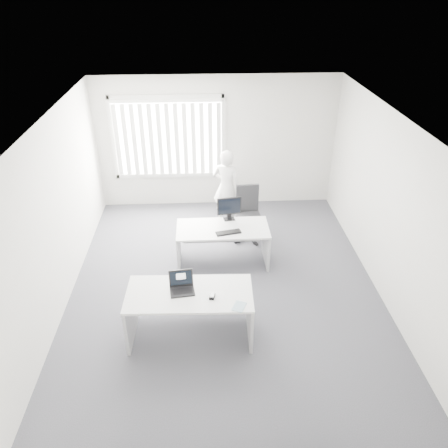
{
  "coord_description": "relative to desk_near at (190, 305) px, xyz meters",
  "views": [
    {
      "loc": [
        -0.31,
        -5.75,
        4.56
      ],
      "look_at": [
        0.0,
        0.15,
        1.09
      ],
      "focal_mm": 35.0,
      "sensor_mm": 36.0,
      "label": 1
    }
  ],
  "objects": [
    {
      "name": "ground",
      "position": [
        0.53,
        1.13,
        -0.56
      ],
      "size": [
        6.0,
        6.0,
        0.0
      ],
      "primitive_type": "plane",
      "color": "#585760",
      "rests_on": "ground"
    },
    {
      "name": "wall_back",
      "position": [
        0.53,
        4.13,
        0.84
      ],
      "size": [
        5.0,
        0.02,
        2.8
      ],
      "primitive_type": "cube",
      "color": "silver",
      "rests_on": "ground"
    },
    {
      "name": "wall_front",
      "position": [
        0.53,
        -1.87,
        0.84
      ],
      "size": [
        5.0,
        0.02,
        2.8
      ],
      "primitive_type": "cube",
      "color": "silver",
      "rests_on": "ground"
    },
    {
      "name": "wall_left",
      "position": [
        -1.97,
        1.13,
        0.84
      ],
      "size": [
        0.02,
        6.0,
        2.8
      ],
      "primitive_type": "cube",
      "color": "silver",
      "rests_on": "ground"
    },
    {
      "name": "wall_right",
      "position": [
        3.03,
        1.13,
        0.84
      ],
      "size": [
        0.02,
        6.0,
        2.8
      ],
      "primitive_type": "cube",
      "color": "silver",
      "rests_on": "ground"
    },
    {
      "name": "ceiling",
      "position": [
        0.53,
        1.13,
        2.24
      ],
      "size": [
        5.0,
        6.0,
        0.02
      ],
      "primitive_type": "cube",
      "color": "white",
      "rests_on": "wall_back"
    },
    {
      "name": "window",
      "position": [
        -0.47,
        4.09,
        0.99
      ],
      "size": [
        2.32,
        0.06,
        1.76
      ],
      "primitive_type": "cube",
      "color": "silver",
      "rests_on": "wall_back"
    },
    {
      "name": "blinds",
      "position": [
        -0.47,
        4.03,
        0.96
      ],
      "size": [
        2.2,
        0.1,
        1.5
      ],
      "primitive_type": null,
      "color": "white",
      "rests_on": "wall_back"
    },
    {
      "name": "desk_near",
      "position": [
        0.0,
        0.0,
        0.0
      ],
      "size": [
        1.74,
        0.86,
        0.78
      ],
      "rotation": [
        0.0,
        0.0,
        -0.03
      ],
      "color": "silver",
      "rests_on": "ground"
    },
    {
      "name": "desk_far",
      "position": [
        0.54,
        1.78,
        -0.04
      ],
      "size": [
        1.58,
        0.75,
        0.72
      ],
      "rotation": [
        0.0,
        0.0,
        0.0
      ],
      "color": "silver",
      "rests_on": "ground"
    },
    {
      "name": "office_chair",
      "position": [
        1.08,
        2.64,
        -0.24
      ],
      "size": [
        0.64,
        0.64,
        1.04
      ],
      "rotation": [
        0.0,
        0.0,
        0.08
      ],
      "color": "black",
      "rests_on": "ground"
    },
    {
      "name": "person",
      "position": [
        0.69,
        3.23,
        0.23
      ],
      "size": [
        0.68,
        0.57,
        1.58
      ],
      "primitive_type": "imported",
      "rotation": [
        0.0,
        0.0,
        2.76
      ],
      "color": "silver",
      "rests_on": "ground"
    },
    {
      "name": "laptop",
      "position": [
        -0.09,
        0.02,
        0.35
      ],
      "size": [
        0.36,
        0.33,
        0.25
      ],
      "primitive_type": null,
      "rotation": [
        0.0,
        0.0,
        0.12
      ],
      "color": "black",
      "rests_on": "desk_near"
    },
    {
      "name": "paper_sheet",
      "position": [
        0.31,
        -0.09,
        0.22
      ],
      "size": [
        0.31,
        0.22,
        0.0
      ],
      "primitive_type": "cube",
      "rotation": [
        0.0,
        0.0,
        -0.02
      ],
      "color": "silver",
      "rests_on": "desk_near"
    },
    {
      "name": "mouse",
      "position": [
        0.31,
        -0.11,
        0.24
      ],
      "size": [
        0.09,
        0.13,
        0.05
      ],
      "primitive_type": null,
      "rotation": [
        0.0,
        0.0,
        -0.19
      ],
      "color": "#A9A9AB",
      "rests_on": "paper_sheet"
    },
    {
      "name": "booklet",
      "position": [
        0.65,
        -0.32,
        0.22
      ],
      "size": [
        0.21,
        0.24,
        0.01
      ],
      "primitive_type": "cube",
      "rotation": [
        0.0,
        0.0,
        -0.41
      ],
      "color": "white",
      "rests_on": "desk_near"
    },
    {
      "name": "keyboard",
      "position": [
        0.63,
        1.61,
        0.17
      ],
      "size": [
        0.44,
        0.23,
        0.02
      ],
      "primitive_type": "cube",
      "rotation": [
        0.0,
        0.0,
        0.22
      ],
      "color": "black",
      "rests_on": "desk_far"
    },
    {
      "name": "monitor",
      "position": [
        0.67,
        2.07,
        0.37
      ],
      "size": [
        0.44,
        0.19,
        0.43
      ],
      "primitive_type": null,
      "rotation": [
        0.0,
        0.0,
        0.15
      ],
      "color": "black",
      "rests_on": "desk_far"
    }
  ]
}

